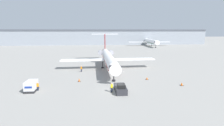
{
  "coord_description": "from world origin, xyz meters",
  "views": [
    {
      "loc": [
        -4.12,
        -32.21,
        11.77
      ],
      "look_at": [
        0.0,
        12.52,
        3.42
      ],
      "focal_mm": 28.0,
      "sensor_mm": 36.0,
      "label": 1
    }
  ],
  "objects_px": {
    "worker_near_tug": "(112,87)",
    "worker_on_apron": "(38,86)",
    "traffic_cone_mid": "(182,84)",
    "airplane_parked_far_left": "(149,41)",
    "airplane_main": "(108,58)",
    "pushback_tug": "(120,88)",
    "traffic_cone_right": "(147,78)",
    "luggage_cart": "(31,86)",
    "worker_by_wing": "(81,69)",
    "traffic_cone_left": "(79,80)"
  },
  "relations": [
    {
      "from": "worker_by_wing",
      "to": "pushback_tug",
      "type": "bearing_deg",
      "value": -63.31
    },
    {
      "from": "airplane_main",
      "to": "airplane_parked_far_left",
      "type": "height_order",
      "value": "airplane_main"
    },
    {
      "from": "worker_by_wing",
      "to": "airplane_parked_far_left",
      "type": "bearing_deg",
      "value": 61.28
    },
    {
      "from": "worker_near_tug",
      "to": "worker_on_apron",
      "type": "relative_size",
      "value": 1.08
    },
    {
      "from": "worker_on_apron",
      "to": "traffic_cone_left",
      "type": "bearing_deg",
      "value": 36.41
    },
    {
      "from": "airplane_parked_far_left",
      "to": "traffic_cone_mid",
      "type": "bearing_deg",
      "value": -103.25
    },
    {
      "from": "airplane_main",
      "to": "traffic_cone_left",
      "type": "height_order",
      "value": "airplane_main"
    },
    {
      "from": "traffic_cone_left",
      "to": "traffic_cone_mid",
      "type": "distance_m",
      "value": 23.13
    },
    {
      "from": "worker_near_tug",
      "to": "traffic_cone_mid",
      "type": "xyz_separation_m",
      "value": [
        15.57,
        2.78,
        -0.62
      ]
    },
    {
      "from": "worker_by_wing",
      "to": "traffic_cone_mid",
      "type": "distance_m",
      "value": 27.34
    },
    {
      "from": "traffic_cone_right",
      "to": "traffic_cone_mid",
      "type": "xyz_separation_m",
      "value": [
        6.18,
        -5.29,
        0.05
      ]
    },
    {
      "from": "worker_near_tug",
      "to": "traffic_cone_right",
      "type": "bearing_deg",
      "value": 40.67
    },
    {
      "from": "luggage_cart",
      "to": "traffic_cone_right",
      "type": "xyz_separation_m",
      "value": [
        25.11,
        6.0,
        -0.76
      ]
    },
    {
      "from": "luggage_cart",
      "to": "worker_by_wing",
      "type": "xyz_separation_m",
      "value": [
        8.49,
        15.79,
        -0.15
      ]
    },
    {
      "from": "worker_by_wing",
      "to": "worker_on_apron",
      "type": "distance_m",
      "value": 17.19
    },
    {
      "from": "worker_by_wing",
      "to": "worker_on_apron",
      "type": "height_order",
      "value": "worker_by_wing"
    },
    {
      "from": "worker_on_apron",
      "to": "traffic_cone_mid",
      "type": "distance_m",
      "value": 30.18
    },
    {
      "from": "worker_on_apron",
      "to": "luggage_cart",
      "type": "bearing_deg",
      "value": -166.41
    },
    {
      "from": "worker_by_wing",
      "to": "airplane_parked_far_left",
      "type": "relative_size",
      "value": 0.04
    },
    {
      "from": "airplane_parked_far_left",
      "to": "worker_by_wing",
      "type": "bearing_deg",
      "value": -118.72
    },
    {
      "from": "airplane_main",
      "to": "traffic_cone_mid",
      "type": "relative_size",
      "value": 47.2
    },
    {
      "from": "pushback_tug",
      "to": "airplane_parked_far_left",
      "type": "bearing_deg",
      "value": 69.96
    },
    {
      "from": "luggage_cart",
      "to": "worker_by_wing",
      "type": "relative_size",
      "value": 1.82
    },
    {
      "from": "airplane_main",
      "to": "traffic_cone_left",
      "type": "relative_size",
      "value": 45.32
    },
    {
      "from": "airplane_main",
      "to": "worker_by_wing",
      "type": "bearing_deg",
      "value": -155.58
    },
    {
      "from": "traffic_cone_mid",
      "to": "airplane_parked_far_left",
      "type": "bearing_deg",
      "value": 76.75
    },
    {
      "from": "traffic_cone_right",
      "to": "pushback_tug",
      "type": "bearing_deg",
      "value": -133.77
    },
    {
      "from": "airplane_parked_far_left",
      "to": "traffic_cone_right",
      "type": "bearing_deg",
      "value": -107.45
    },
    {
      "from": "worker_on_apron",
      "to": "airplane_main",
      "type": "bearing_deg",
      "value": 51.11
    },
    {
      "from": "pushback_tug",
      "to": "worker_near_tug",
      "type": "distance_m",
      "value": 1.74
    },
    {
      "from": "pushback_tug",
      "to": "worker_by_wing",
      "type": "bearing_deg",
      "value": 116.69
    },
    {
      "from": "traffic_cone_right",
      "to": "traffic_cone_mid",
      "type": "height_order",
      "value": "traffic_cone_mid"
    },
    {
      "from": "worker_by_wing",
      "to": "traffic_cone_right",
      "type": "xyz_separation_m",
      "value": [
        16.62,
        -9.79,
        -0.6
      ]
    },
    {
      "from": "traffic_cone_left",
      "to": "traffic_cone_mid",
      "type": "bearing_deg",
      "value": -12.95
    },
    {
      "from": "traffic_cone_left",
      "to": "traffic_cone_mid",
      "type": "xyz_separation_m",
      "value": [
        22.54,
        -5.18,
        -0.01
      ]
    },
    {
      "from": "traffic_cone_right",
      "to": "traffic_cone_mid",
      "type": "relative_size",
      "value": 0.9
    },
    {
      "from": "worker_near_tug",
      "to": "traffic_cone_right",
      "type": "xyz_separation_m",
      "value": [
        9.39,
        8.07,
        -0.67
      ]
    },
    {
      "from": "airplane_parked_far_left",
      "to": "traffic_cone_left",
      "type": "bearing_deg",
      "value": -116.0
    },
    {
      "from": "airplane_main",
      "to": "luggage_cart",
      "type": "bearing_deg",
      "value": -130.46
    },
    {
      "from": "airplane_main",
      "to": "airplane_parked_far_left",
      "type": "bearing_deg",
      "value": 64.72
    },
    {
      "from": "worker_on_apron",
      "to": "airplane_parked_far_left",
      "type": "bearing_deg",
      "value": 61.78
    },
    {
      "from": "airplane_main",
      "to": "traffic_cone_left",
      "type": "xyz_separation_m",
      "value": [
        -7.87,
        -13.59,
        -3.1
      ]
    },
    {
      "from": "pushback_tug",
      "to": "luggage_cart",
      "type": "height_order",
      "value": "luggage_cart"
    },
    {
      "from": "luggage_cart",
      "to": "airplane_main",
      "type": "bearing_deg",
      "value": 49.54
    },
    {
      "from": "airplane_main",
      "to": "worker_by_wing",
      "type": "relative_size",
      "value": 19.69
    },
    {
      "from": "airplane_main",
      "to": "worker_by_wing",
      "type": "xyz_separation_m",
      "value": [
        -8.12,
        -3.69,
        -2.56
      ]
    },
    {
      "from": "airplane_main",
      "to": "pushback_tug",
      "type": "bearing_deg",
      "value": -87.8
    },
    {
      "from": "traffic_cone_right",
      "to": "airplane_parked_far_left",
      "type": "bearing_deg",
      "value": 72.55
    },
    {
      "from": "airplane_main",
      "to": "pushback_tug",
      "type": "height_order",
      "value": "airplane_main"
    },
    {
      "from": "airplane_main",
      "to": "airplane_parked_far_left",
      "type": "relative_size",
      "value": 0.85
    }
  ]
}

